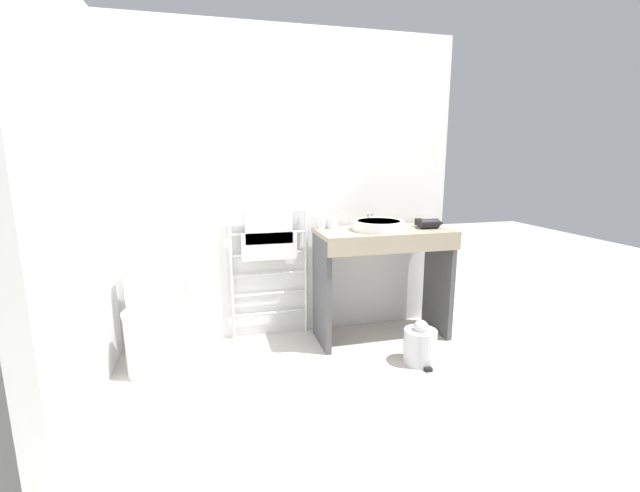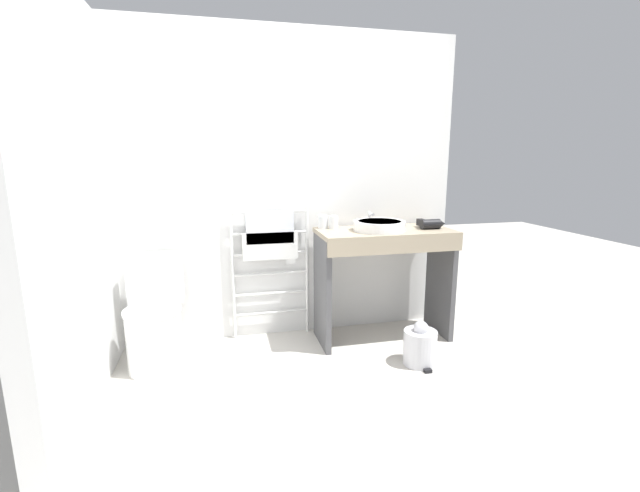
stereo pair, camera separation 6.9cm
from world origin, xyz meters
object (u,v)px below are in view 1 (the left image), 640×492
Objects in this scene: cup_near_wall at (322,222)px; hair_dryer at (429,223)px; trash_bin at (420,345)px; cup_near_edge at (332,222)px; toilet at (154,322)px; towel_radiator at (269,246)px; sink_basin at (379,225)px.

hair_dryer is at bearing -14.91° from cup_near_wall.
cup_near_edge is at bearing 126.29° from trash_bin.
toilet is at bearing -169.35° from cup_near_wall.
cup_near_wall is at bearing 165.09° from hair_dryer.
hair_dryer reaches higher than toilet.
sink_basin is (0.79, -0.26, 0.17)m from towel_radiator.
cup_near_edge is (1.32, 0.20, 0.61)m from toilet.
sink_basin is 0.36m from cup_near_edge.
sink_basin is 1.25× the size of trash_bin.
towel_radiator is 10.41× the size of cup_near_wall.
cup_near_wall is (1.25, 0.23, 0.61)m from toilet.
towel_radiator is 0.85m from sink_basin.
towel_radiator reaches higher than cup_near_wall.
cup_near_edge is at bearing 151.36° from sink_basin.
towel_radiator is 10.60× the size of cup_near_edge.
cup_near_edge is at bearing 165.90° from hair_dryer.
cup_near_wall is 0.83m from hair_dryer.
cup_near_edge is at bearing -10.60° from towel_radiator.
cup_near_edge is (0.48, -0.09, 0.18)m from towel_radiator.
toilet is at bearing 166.65° from trash_bin.
hair_dryer is at bearing -12.72° from towel_radiator.
towel_radiator is at bearing 167.28° from hair_dryer.
toilet is at bearing -179.43° from hair_dryer.
trash_bin is at bearing -53.71° from cup_near_edge.
toilet reaches higher than trash_bin.
towel_radiator is 0.45m from cup_near_wall.
towel_radiator is 2.66× the size of sink_basin.
cup_near_wall is 0.08m from cup_near_edge.
cup_near_wall reaches higher than trash_bin.
cup_near_wall is 0.51× the size of hair_dryer.
trash_bin is at bearing -13.35° from toilet.
toilet is 7.53× the size of cup_near_wall.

